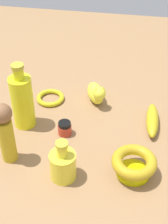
# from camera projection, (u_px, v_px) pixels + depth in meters

# --- Properties ---
(ground) EXTENTS (2.00, 2.00, 0.00)m
(ground) POSITION_uv_depth(u_px,v_px,m) (84.00, 131.00, 1.09)
(ground) COLOR #936D47
(nail_polish_jar) EXTENTS (0.04, 0.04, 0.05)m
(nail_polish_jar) POSITION_uv_depth(u_px,v_px,m) (65.00, 128.00, 1.07)
(nail_polish_jar) COLOR #B13423
(nail_polish_jar) RESTS_ON ground
(bowl) EXTENTS (0.13, 0.13, 0.06)m
(bowl) POSITION_uv_depth(u_px,v_px,m) (134.00, 164.00, 0.93)
(bowl) COLOR #E0DA08
(bowl) RESTS_ON ground
(banana) EXTENTS (0.17, 0.04, 0.04)m
(banana) POSITION_uv_depth(u_px,v_px,m) (152.00, 120.00, 1.11)
(banana) COLOR gold
(banana) RESTS_ON ground
(person_figure_adult) EXTENTS (0.06, 0.06, 0.20)m
(person_figure_adult) POSITION_uv_depth(u_px,v_px,m) (5.00, 131.00, 0.93)
(person_figure_adult) COLOR gold
(person_figure_adult) RESTS_ON ground
(bottle_short) EXTENTS (0.07, 0.07, 0.13)m
(bottle_short) POSITION_uv_depth(u_px,v_px,m) (63.00, 164.00, 0.91)
(bottle_short) COLOR yellow
(bottle_short) RESTS_ON ground
(bangle) EXTENTS (0.10, 0.10, 0.02)m
(bangle) POSITION_uv_depth(u_px,v_px,m) (50.00, 98.00, 1.22)
(bangle) COLOR gold
(bangle) RESTS_ON ground
(cat_figurine) EXTENTS (0.13, 0.09, 0.09)m
(cat_figurine) POSITION_uv_depth(u_px,v_px,m) (96.00, 93.00, 1.20)
(cat_figurine) COLOR yellow
(cat_figurine) RESTS_ON ground
(bottle_tall) EXTENTS (0.07, 0.07, 0.23)m
(bottle_tall) POSITION_uv_depth(u_px,v_px,m) (22.00, 100.00, 1.06)
(bottle_tall) COLOR yellow
(bottle_tall) RESTS_ON ground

